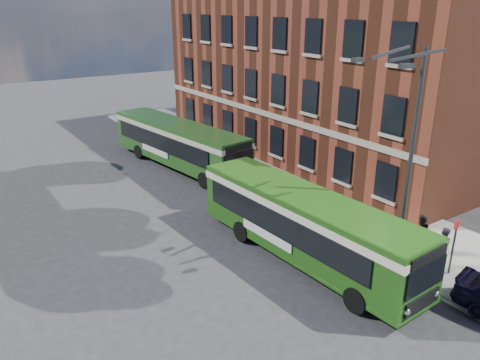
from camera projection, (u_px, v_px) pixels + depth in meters
ground at (277, 272)px, 19.53m from camera, size 120.00×120.00×0.00m
pavement at (286, 181)px, 29.37m from camera, size 6.00×48.00×0.15m
kerb_line at (246, 192)px, 27.80m from camera, size 0.12×48.00×0.01m
brick_office at (329, 56)px, 33.71m from camera, size 12.10×26.00×14.20m
street_lamp at (406, 155)px, 18.83m from camera, size 2.96×2.38×9.00m
bus_stop_sign at (454, 244)px, 18.68m from camera, size 0.35×0.08×2.52m
bus_front at (305, 221)px, 19.91m from camera, size 3.13×11.70×3.02m
bus_rear at (178, 141)px, 31.61m from camera, size 4.12×12.73×3.02m
pedestrian_a at (442, 248)px, 19.24m from camera, size 0.74×0.56×1.85m
pedestrian_b at (420, 234)px, 20.48m from camera, size 1.10×1.01×1.81m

